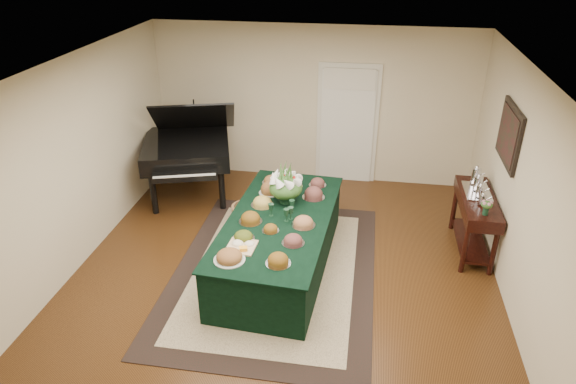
% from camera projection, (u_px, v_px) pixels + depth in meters
% --- Properties ---
extents(ground, '(6.00, 6.00, 0.00)m').
position_uv_depth(ground, '(284.00, 272.00, 6.81)').
color(ground, black).
rests_on(ground, ground).
extents(area_rug, '(2.62, 3.66, 0.01)m').
position_uv_depth(area_rug, '(275.00, 271.00, 6.82)').
color(area_rug, black).
rests_on(area_rug, ground).
extents(kitchen_doorway, '(1.05, 0.07, 2.10)m').
position_uv_depth(kitchen_doorway, '(347.00, 126.00, 8.85)').
color(kitchen_doorway, silver).
rests_on(kitchen_doorway, ground).
extents(buffet_table, '(1.46, 2.81, 0.75)m').
position_uv_depth(buffet_table, '(279.00, 242.00, 6.77)').
color(buffet_table, black).
rests_on(buffet_table, ground).
extents(food_platters, '(1.09, 2.32, 0.13)m').
position_uv_depth(food_platters, '(276.00, 213.00, 6.61)').
color(food_platters, silver).
rests_on(food_platters, buffet_table).
extents(cutting_board, '(0.35, 0.35, 0.10)m').
position_uv_depth(cutting_board, '(242.00, 244.00, 6.00)').
color(cutting_board, tan).
rests_on(cutting_board, buffet_table).
extents(green_goblets, '(0.34, 0.32, 0.18)m').
position_uv_depth(green_goblets, '(285.00, 211.00, 6.58)').
color(green_goblets, '#143220').
rests_on(green_goblets, buffet_table).
extents(floral_centerpiece, '(0.47, 0.47, 0.47)m').
position_uv_depth(floral_centerpiece, '(286.00, 184.00, 6.86)').
color(floral_centerpiece, '#143220').
rests_on(floral_centerpiece, buffet_table).
extents(grand_piano, '(1.74, 1.94, 1.70)m').
position_uv_depth(grand_piano, '(187.00, 149.00, 8.39)').
color(grand_piano, black).
rests_on(grand_piano, ground).
extents(wicker_basket, '(0.46, 0.46, 0.29)m').
position_uv_depth(wicker_basket, '(247.00, 214.00, 7.89)').
color(wicker_basket, '#9E6A3F').
rests_on(wicker_basket, ground).
extents(mahogany_sideboard, '(0.45, 1.33, 0.85)m').
position_uv_depth(mahogany_sideboard, '(476.00, 209.00, 6.99)').
color(mahogany_sideboard, black).
rests_on(mahogany_sideboard, ground).
extents(tea_service, '(0.34, 0.74, 0.30)m').
position_uv_depth(tea_service, '(479.00, 185.00, 6.96)').
color(tea_service, silver).
rests_on(tea_service, mahogany_sideboard).
extents(pink_bouquet, '(0.16, 0.16, 0.20)m').
position_uv_depth(pink_bouquet, '(487.00, 205.00, 6.42)').
color(pink_bouquet, '#143220').
rests_on(pink_bouquet, mahogany_sideboard).
extents(wall_painting, '(0.05, 0.95, 0.75)m').
position_uv_depth(wall_painting, '(509.00, 135.00, 6.45)').
color(wall_painting, black).
rests_on(wall_painting, ground).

